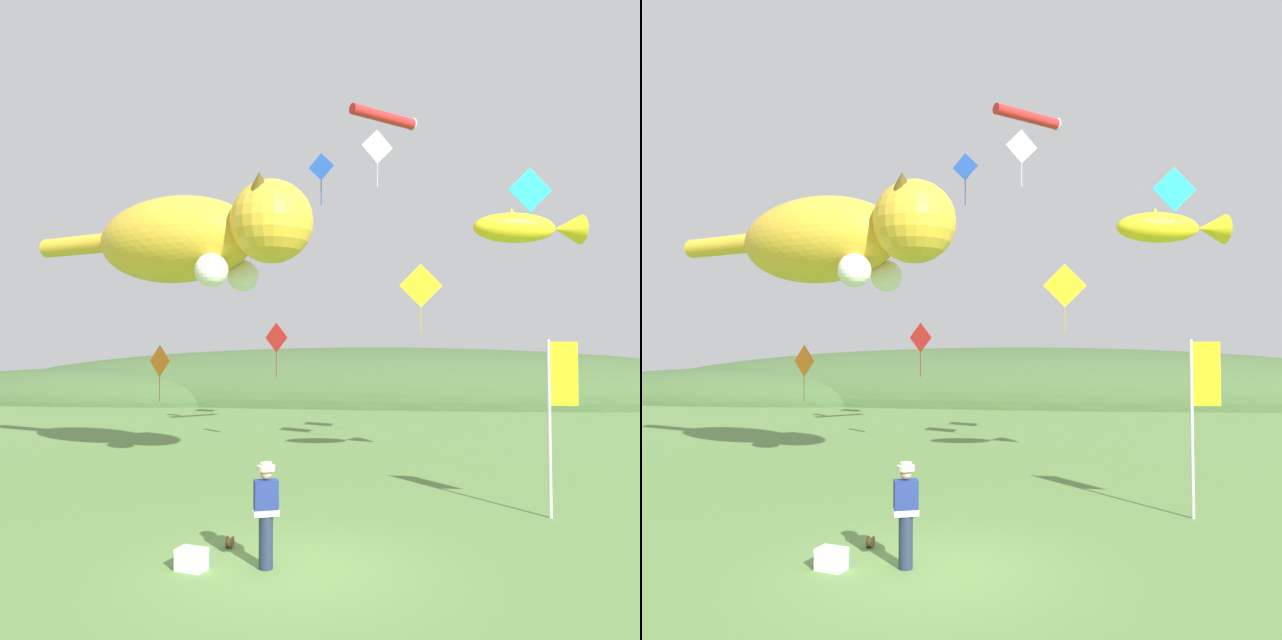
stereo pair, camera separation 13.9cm
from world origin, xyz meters
TOP-DOWN VIEW (x-y plane):
  - ground_plane at (0.00, 0.00)m, footprint 120.00×120.00m
  - distant_hill_ridge at (-2.71, 31.64)m, footprint 61.81×12.87m
  - festival_attendant at (-0.40, 0.01)m, footprint 0.48×0.39m
  - kite_spool at (-1.29, 0.97)m, footprint 0.12×0.22m
  - picnic_cooler at (-1.62, -0.22)m, footprint 0.55×0.43m
  - festival_banner_pole at (5.26, 3.85)m, footprint 0.66×0.08m
  - kite_giant_cat at (-4.12, 7.16)m, footprint 9.65×4.49m
  - kite_fish_windsock at (5.28, 7.01)m, footprint 3.19×1.59m
  - kite_tube_streamer at (1.37, 10.15)m, footprint 2.24×2.05m
  - kite_diamond_teal at (6.04, 10.20)m, footprint 1.42×0.34m
  - kite_diamond_blue at (-0.95, 11.59)m, footprint 0.96×0.30m
  - kite_diamond_orange at (-6.88, 11.44)m, footprint 1.01×0.64m
  - kite_diamond_red at (-2.71, 12.27)m, footprint 0.95×0.59m
  - kite_diamond_gold at (2.56, 11.12)m, footprint 1.47×0.25m
  - kite_diamond_white at (1.03, 12.95)m, footprint 1.14×0.61m

SIDE VIEW (x-z plane):
  - ground_plane at x=0.00m, z-range 0.00..0.00m
  - distant_hill_ridge at x=-2.71m, z-range -3.63..3.63m
  - kite_spool at x=-1.29m, z-range 0.00..0.22m
  - picnic_cooler at x=-1.62m, z-range 0.00..0.36m
  - festival_attendant at x=-0.40m, z-range 0.07..1.84m
  - festival_banner_pole at x=5.26m, z-range 0.60..4.49m
  - kite_diamond_orange at x=-6.88m, z-range 2.13..4.22m
  - kite_diamond_red at x=-2.71m, z-range 3.03..5.04m
  - kite_diamond_gold at x=2.56m, z-range 4.60..6.99m
  - kite_giant_cat at x=-4.12m, z-range 5.38..8.43m
  - kite_fish_windsock at x=5.28m, z-range 6.49..7.43m
  - kite_diamond_teal at x=6.04m, z-range 7.59..9.94m
  - kite_diamond_blue at x=-0.95m, z-range 9.23..11.12m
  - kite_diamond_white at x=1.03m, z-range 10.18..12.36m
  - kite_tube_streamer at x=1.37m, z-range 11.15..11.59m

